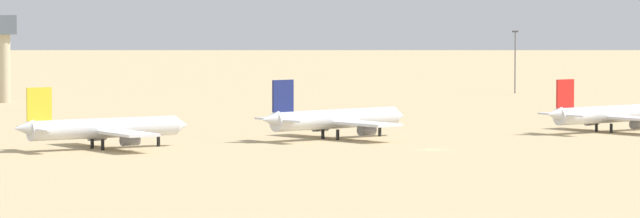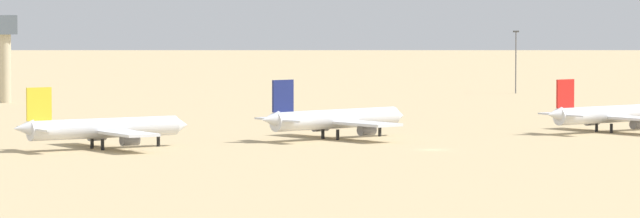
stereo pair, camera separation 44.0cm
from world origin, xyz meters
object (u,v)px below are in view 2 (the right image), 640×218
parked_jet_navy_3 (334,119)px  parked_jet_red_4 (607,114)px  light_pole_mid (516,58)px  control_tower (5,50)px  parked_jet_yellow_2 (102,128)px

parked_jet_navy_3 → parked_jet_red_4: 59.34m
parked_jet_navy_3 → light_pole_mid: light_pole_mid is taller
parked_jet_red_4 → light_pole_mid: (76.46, 139.17, 6.64)m
parked_jet_red_4 → light_pole_mid: light_pole_mid is taller
parked_jet_navy_3 → parked_jet_red_4: bearing=-20.8°
light_pole_mid → control_tower: bearing=169.5°
parked_jet_yellow_2 → control_tower: 159.83m
parked_jet_navy_3 → light_pole_mid: (134.72, 127.87, 6.39)m
parked_jet_red_4 → light_pole_mid: size_ratio=1.87×
control_tower → light_pole_mid: 147.69m
parked_jet_yellow_2 → light_pole_mid: size_ratio=1.93×
parked_jet_yellow_2 → parked_jet_red_4: bearing=-8.4°
parked_jet_yellow_2 → parked_jet_navy_3: size_ratio=0.97×
parked_jet_yellow_2 → light_pole_mid: 224.01m
parked_jet_yellow_2 → parked_jet_navy_3: parked_jet_navy_3 is taller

